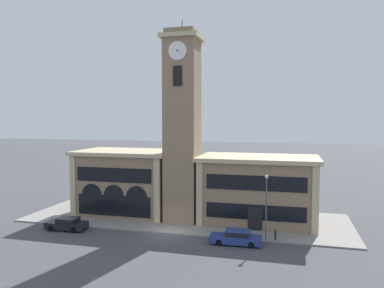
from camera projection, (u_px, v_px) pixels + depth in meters
name	position (u px, v px, depth m)	size (l,w,h in m)	color
ground_plane	(169.00, 234.00, 38.63)	(300.00, 300.00, 0.00)	#424247
sidewalk_kerb	(185.00, 218.00, 44.71)	(37.81, 12.62, 0.15)	gray
clock_tower	(182.00, 127.00, 42.76)	(4.33, 4.33, 23.05)	#897056
town_hall_left_wing	(127.00, 182.00, 46.98)	(12.07, 8.07, 7.97)	#897056
town_hall_right_wing	(258.00, 189.00, 42.88)	(13.49, 8.07, 7.64)	#897056
parked_car_near	(67.00, 223.00, 40.12)	(4.37, 1.96, 1.34)	black
parked_car_mid	(237.00, 237.00, 35.51)	(4.93, 1.89, 1.38)	navy
street_lamp	(266.00, 198.00, 36.15)	(0.36, 0.36, 6.39)	#4C4C51
bollard	(275.00, 235.00, 36.33)	(0.18, 0.18, 1.06)	black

